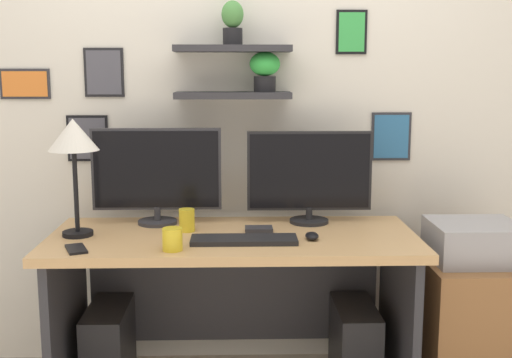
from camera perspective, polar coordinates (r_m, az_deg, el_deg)
The scene contains 15 objects.
back_wall_assembly at distance 3.14m, azimuth -2.05°, elevation 7.81°, with size 4.40×0.24×2.70m.
desk at distance 2.91m, azimuth -2.00°, elevation -8.70°, with size 1.59×0.68×0.75m.
monitor_left at distance 2.98m, azimuth -8.79°, elevation 0.47°, with size 0.59×0.18×0.44m.
monitor_right at distance 2.98m, azimuth 4.75°, elevation 0.33°, with size 0.58×0.18×0.43m.
keyboard at distance 2.67m, azimuth -1.07°, elevation -5.40°, with size 0.44×0.14×0.02m, color black.
computer_mouse at distance 2.72m, azimuth 4.98°, elevation -5.05°, with size 0.06×0.09×0.03m, color black.
desk_lamp at distance 2.81m, azimuth -15.86°, elevation 3.25°, with size 0.21×0.21×0.50m.
cell_phone at distance 2.65m, azimuth -15.63°, elevation -5.98°, with size 0.07×0.14×0.01m, color black.
coffee_mug at distance 2.57m, azimuth -7.41°, elevation -5.32°, with size 0.08×0.08×0.09m, color yellow.
pen_cup at distance 2.86m, azimuth -6.14°, elevation -3.64°, with size 0.07×0.07×0.10m, color yellow.
scissors_tray at distance 2.83m, azimuth 0.25°, elevation -4.51°, with size 0.12×0.08×0.02m, color #2D2D33.
drawer_cabinet at distance 3.12m, azimuth 18.38°, elevation -12.34°, with size 0.44×0.50×0.62m, color brown.
printer at distance 3.00m, azimuth 18.78°, elevation -5.28°, with size 0.38×0.34×0.17m, color #9E9EA3.
computer_tower_left at distance 3.11m, azimuth -12.88°, elevation -14.45°, with size 0.18×0.40×0.40m, color black.
computer_tower_right at distance 3.06m, azimuth 8.71°, elevation -14.60°, with size 0.18×0.40×0.40m, color black.
Camera 1 is at (0.02, -2.71, 1.45)m, focal length 45.18 mm.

